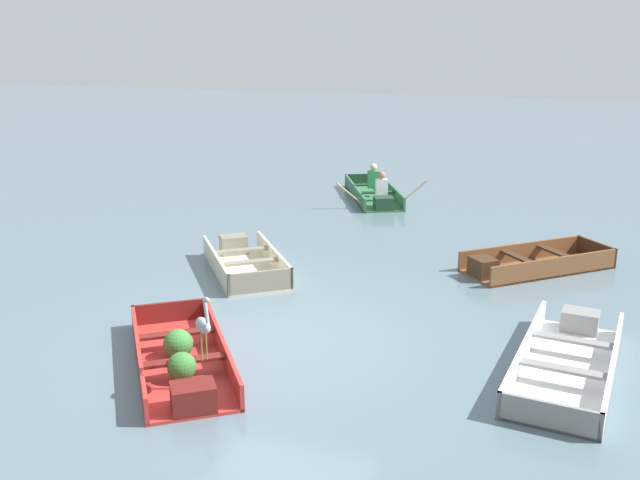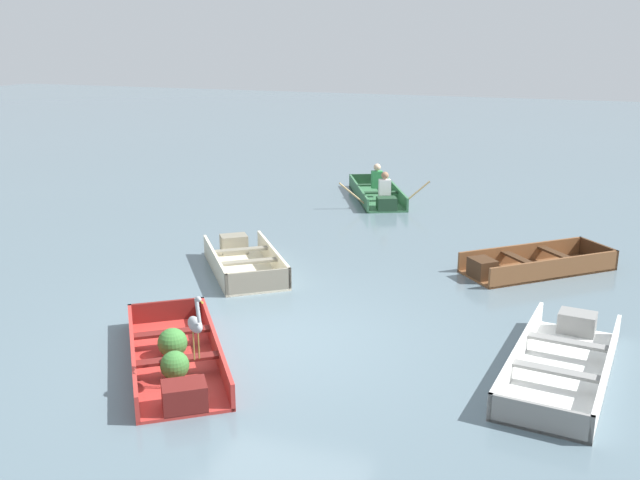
# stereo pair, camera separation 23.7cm
# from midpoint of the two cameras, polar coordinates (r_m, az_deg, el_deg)

# --- Properties ---
(ground_plane) EXTENTS (80.00, 80.00, 0.00)m
(ground_plane) POSITION_cam_midpoint_polar(r_m,az_deg,el_deg) (10.11, -4.12, -7.89)
(ground_plane) COLOR slate
(dinghy_red_foreground) EXTENTS (2.57, 2.96, 0.43)m
(dinghy_red_foreground) POSITION_cam_midpoint_polar(r_m,az_deg,el_deg) (9.36, -11.72, -9.31)
(dinghy_red_foreground) COLOR #AD2D28
(dinghy_red_foreground) RESTS_ON ground
(skiff_cream_near_moored) EXTENTS (2.35, 2.60, 0.40)m
(skiff_cream_near_moored) POSITION_cam_midpoint_polar(r_m,az_deg,el_deg) (12.95, -6.65, -1.77)
(skiff_cream_near_moored) COLOR beige
(skiff_cream_near_moored) RESTS_ON ground
(skiff_white_mid_moored) EXTENTS (1.46, 3.19, 0.34)m
(skiff_white_mid_moored) POSITION_cam_midpoint_polar(r_m,az_deg,el_deg) (9.72, 18.57, -9.07)
(skiff_white_mid_moored) COLOR white
(skiff_white_mid_moored) RESTS_ON ground
(skiff_wooden_brown_far_moored) EXTENTS (2.70, 2.57, 0.37)m
(skiff_wooden_brown_far_moored) POSITION_cam_midpoint_polar(r_m,az_deg,el_deg) (13.33, 16.08, -1.84)
(skiff_wooden_brown_far_moored) COLOR brown
(skiff_wooden_brown_far_moored) RESTS_ON ground
(rowboat_green_with_crew) EXTENTS (2.62, 3.24, 0.91)m
(rowboat_green_with_crew) POSITION_cam_midpoint_polar(r_m,az_deg,el_deg) (18.27, 4.01, 3.79)
(rowboat_green_with_crew) COLOR #387047
(rowboat_green_with_crew) RESTS_ON ground
(heron_on_dinghy) EXTENTS (0.40, 0.35, 0.84)m
(heron_on_dinghy) POSITION_cam_midpoint_polar(r_m,az_deg,el_deg) (8.42, -10.11, -6.63)
(heron_on_dinghy) COLOR olive
(heron_on_dinghy) RESTS_ON dinghy_red_foreground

